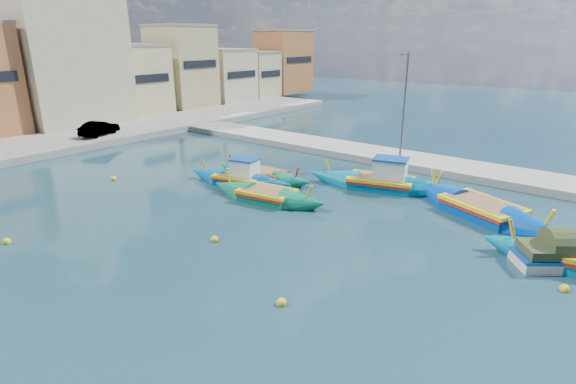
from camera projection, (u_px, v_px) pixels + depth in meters
ground at (347, 285)px, 17.01m from camera, size 160.00×160.00×0.00m
east_quay at (485, 173)px, 30.33m from camera, size 4.00×70.00×0.50m
north_townhouses at (33, 81)px, 43.32m from camera, size 83.20×7.87×10.19m
church_block at (59, 43)px, 45.05m from camera, size 10.00×10.00×19.10m
quay_street_lamp at (404, 105)px, 32.09m from camera, size 1.18×0.16×8.00m
luzzu_turquoise_cabin at (381, 183)px, 27.85m from camera, size 4.65×9.86×3.10m
luzzu_blue_cabin at (240, 180)px, 28.66m from camera, size 3.37×7.85×2.70m
luzzu_cyan_mid at (263, 176)px, 29.72m from camera, size 2.18×7.83×2.29m
luzzu_green at (267, 197)px, 25.76m from camera, size 3.05×7.83×2.40m
luzzu_blue_south at (482, 211)px, 23.54m from camera, size 6.03×9.97×2.86m
tender_near at (554, 257)px, 18.26m from camera, size 3.13×3.40×1.49m
mooring_buoys at (273, 228)px, 21.97m from camera, size 23.27×25.97×0.36m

